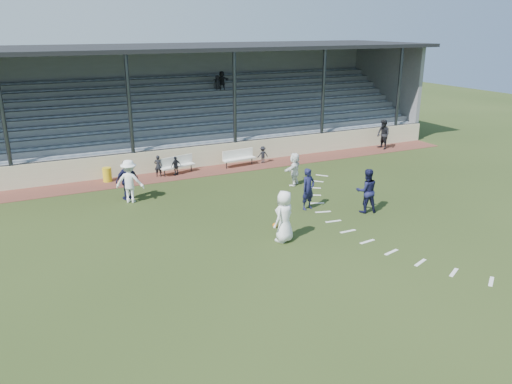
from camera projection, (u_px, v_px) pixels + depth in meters
ground at (285, 244)px, 18.58m from camera, size 90.00×90.00×0.00m
cinder_track at (194, 173)px, 27.56m from camera, size 34.00×2.00×0.02m
retaining_wall at (188, 158)px, 28.28m from camera, size 34.00×0.18×1.20m
bench_left at (177, 163)px, 27.24m from camera, size 2.04×0.96×0.95m
bench_right at (238, 156)px, 28.70m from camera, size 2.03×0.69×0.95m
trash_bin at (107, 175)px, 25.89m from camera, size 0.46×0.46×0.74m
football at (275, 225)px, 20.08m from camera, size 0.20×0.20×0.20m
player_white_lead at (284, 216)px, 18.57m from camera, size 1.15×1.00×1.98m
player_navy_lead at (308, 189)px, 21.87m from camera, size 0.76×0.59×1.85m
player_navy_mid at (367, 191)px, 21.49m from camera, size 1.12×0.98×1.95m
player_white_wing at (130, 181)px, 22.71m from camera, size 1.49×1.26×2.00m
player_navy_wing at (127, 180)px, 23.11m from camera, size 1.16×0.67×1.86m
player_white_back at (294, 169)px, 25.25m from camera, size 1.53×1.36×1.68m
official at (383, 135)px, 32.54m from camera, size 0.73×0.93×1.91m
sub_left_near at (158, 166)px, 26.68m from camera, size 0.50×0.43×1.17m
sub_left_far at (176, 166)px, 26.90m from camera, size 0.67×0.43×1.05m
sub_right at (263, 155)px, 29.36m from camera, size 0.67×0.41×0.99m
grandstand at (163, 117)px, 31.80m from camera, size 34.60×9.00×6.61m
penalty_arc at (374, 226)px, 20.26m from camera, size 3.89×14.63×0.01m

